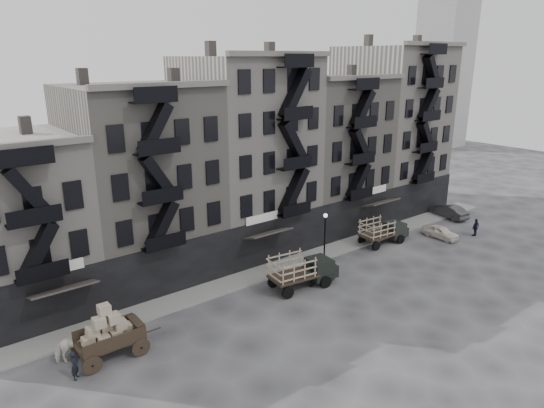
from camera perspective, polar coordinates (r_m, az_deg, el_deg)
ground at (r=39.09m, az=5.60°, el=-8.88°), size 140.00×140.00×0.00m
sidewalk at (r=41.58m, az=2.03°, el=-7.04°), size 55.00×2.50×0.15m
building_west at (r=37.04m, az=-29.18°, el=-2.54°), size 10.00×11.35×13.20m
building_midwest at (r=39.13m, az=-15.06°, el=2.34°), size 10.00×11.35×16.20m
building_center at (r=43.62m, az=-3.01°, el=5.74°), size 10.00×11.35×18.20m
building_mideast at (r=50.11m, az=6.45°, el=5.97°), size 10.00×11.35×16.20m
building_east at (r=57.23m, az=13.78°, el=8.50°), size 10.00×11.35×19.20m
lamp_post at (r=41.66m, az=6.26°, el=-3.07°), size 0.36×0.36×4.28m
horse at (r=31.46m, az=-22.21°, el=-15.23°), size 2.19×1.07×1.81m
wagon at (r=30.51m, az=-18.85°, el=-13.68°), size 4.00×2.18×3.37m
stake_truck_west at (r=37.24m, az=3.55°, el=-7.53°), size 5.71×2.86×2.76m
stake_truck_east at (r=46.78m, az=12.98°, el=-2.89°), size 5.19×2.51×2.53m
car_east at (r=49.98m, az=19.23°, el=-3.13°), size 1.50×3.61×1.22m
car_far at (r=56.52m, az=20.10°, el=-0.80°), size 2.10×4.52×1.43m
pedestrian_west at (r=29.91m, az=-22.18°, el=-17.18°), size 0.68×0.73×1.68m
pedestrian_mid at (r=37.74m, az=4.64°, el=-8.24°), size 1.17×1.12×1.91m
policeman at (r=51.73m, az=22.84°, el=-2.55°), size 1.05×0.48×1.76m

